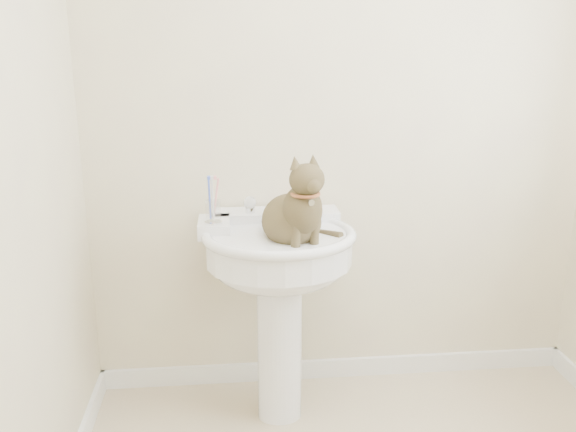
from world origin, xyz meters
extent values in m
cube|color=white|center=(0.00, 1.09, 0.04)|extent=(2.20, 0.02, 0.09)
cylinder|color=white|center=(-0.30, 0.80, 0.33)|extent=(0.18, 0.18, 0.65)
cylinder|color=white|center=(-0.30, 0.80, 0.76)|extent=(0.58, 0.58, 0.13)
ellipsoid|color=white|center=(-0.30, 0.80, 0.69)|extent=(0.53, 0.46, 0.21)
torus|color=white|center=(-0.30, 0.80, 0.81)|extent=(0.61, 0.61, 0.04)
cube|color=white|center=(-0.30, 1.01, 0.83)|extent=(0.54, 0.14, 0.06)
cube|color=white|center=(-0.55, 0.89, 0.83)|extent=(0.13, 0.19, 0.06)
cylinder|color=silver|center=(-0.30, 0.96, 0.88)|extent=(0.05, 0.05, 0.05)
cylinder|color=silver|center=(-0.30, 0.91, 0.91)|extent=(0.04, 0.04, 0.14)
sphere|color=white|center=(-0.41, 0.98, 0.90)|extent=(0.06, 0.06, 0.06)
sphere|color=white|center=(-0.19, 0.98, 0.90)|extent=(0.06, 0.06, 0.06)
cube|color=#FF591F|center=(-0.19, 1.05, 0.87)|extent=(0.10, 0.07, 0.03)
cylinder|color=silver|center=(-0.55, 0.84, 0.86)|extent=(0.07, 0.07, 0.01)
cylinder|color=white|center=(-0.55, 0.84, 0.91)|extent=(0.06, 0.06, 0.09)
cylinder|color=blue|center=(-0.57, 0.84, 0.96)|extent=(0.01, 0.01, 0.17)
cylinder|color=silver|center=(-0.55, 0.84, 0.96)|extent=(0.01, 0.01, 0.17)
cylinder|color=pink|center=(-0.54, 0.84, 0.96)|extent=(0.01, 0.01, 0.17)
ellipsoid|color=brown|center=(-0.25, 0.76, 0.88)|extent=(0.23, 0.27, 0.21)
ellipsoid|color=brown|center=(-0.25, 0.67, 0.95)|extent=(0.15, 0.14, 0.19)
ellipsoid|color=brown|center=(-0.25, 0.64, 1.07)|extent=(0.13, 0.12, 0.12)
cone|color=brown|center=(-0.28, 0.66, 1.13)|extent=(0.05, 0.05, 0.05)
cone|color=brown|center=(-0.21, 0.66, 1.13)|extent=(0.05, 0.05, 0.05)
cylinder|color=brown|center=(-0.13, 0.78, 0.81)|extent=(0.03, 0.03, 0.24)
torus|color=brown|center=(-0.25, 0.65, 1.01)|extent=(0.11, 0.11, 0.01)
camera|label=1|loc=(-0.49, -1.47, 1.54)|focal=38.00mm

